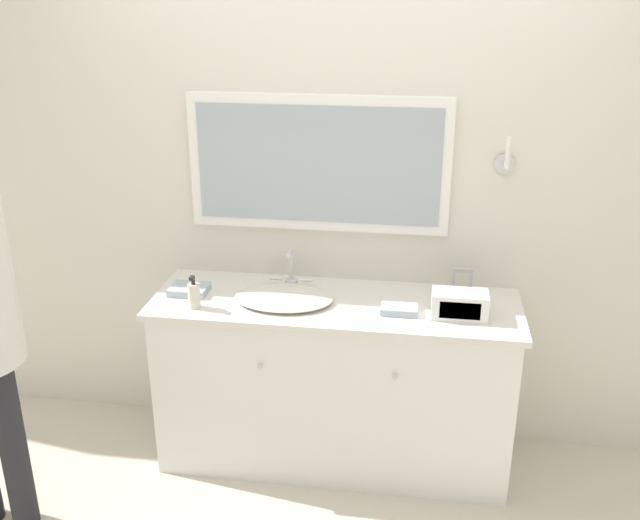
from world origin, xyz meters
The scene contains 9 objects.
ground_plane centered at (0.00, 0.00, 0.00)m, with size 14.00×14.00×0.00m, color beige.
wall_back centered at (0.00, 0.59, 1.28)m, with size 8.00×0.18×2.55m.
vanity_counter centered at (0.00, 0.29, 0.42)m, with size 1.69×0.56×0.85m.
sink_basin centered at (-0.23, 0.27, 0.86)m, with size 0.46×0.38×0.19m.
soap_bottle centered at (-0.61, 0.13, 0.91)m, with size 0.05×0.05×0.16m.
appliance_box centered at (0.55, 0.21, 0.90)m, with size 0.24×0.13×0.11m.
picture_frame centered at (0.57, 0.44, 0.91)m, with size 0.09×0.01×0.13m.
hand_towel_near_sink centered at (0.29, 0.21, 0.86)m, with size 0.16×0.10×0.03m.
hand_towel_far_corner centered at (-0.69, 0.28, 0.86)m, with size 0.17×0.14×0.03m.
Camera 1 is at (0.37, -2.64, 2.21)m, focal length 40.00 mm.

